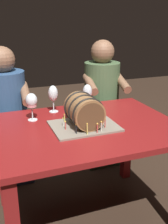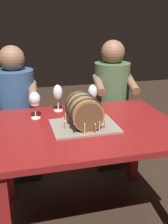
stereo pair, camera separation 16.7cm
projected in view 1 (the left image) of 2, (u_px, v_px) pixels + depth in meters
The scene contains 8 objects.
ground_plane at pixel (86, 217), 1.98m from camera, with size 8.00×8.00×0.00m, color #332319.
dining_table at pixel (86, 141), 1.77m from camera, with size 1.19×0.89×0.73m.
barrel_cake at pixel (84, 113), 1.68m from camera, with size 0.41×0.32×0.21m.
wine_glass_rose at pixel (31, 102), 1.78m from camera, with size 0.08×0.08×0.19m.
wine_glass_empty at pixel (53, 94), 1.94m from camera, with size 0.07×0.07×0.20m.
wine_glass_red at pixel (87, 93), 2.02m from camera, with size 0.07×0.07×0.19m.
person_seated_left at pixel (8, 122), 2.29m from camera, with size 0.39×0.48×1.18m.
person_seated_right at pixel (101, 110), 2.58m from camera, with size 0.40×0.49×1.21m.
Camera 1 is at (-0.58, -1.50, 1.39)m, focal length 43.05 mm.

